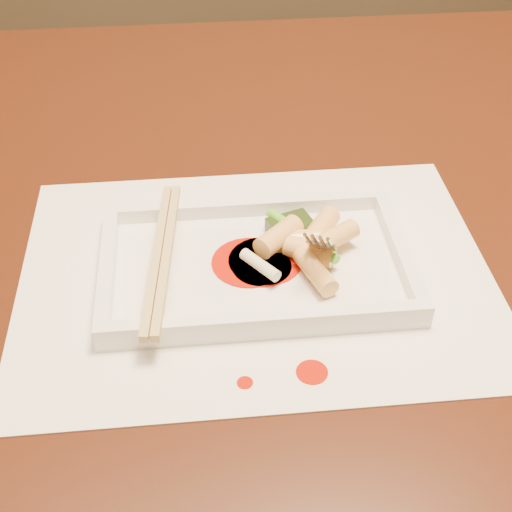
{
  "coord_description": "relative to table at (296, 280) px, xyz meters",
  "views": [
    {
      "loc": [
        -0.1,
        -0.55,
        1.16
      ],
      "look_at": [
        -0.05,
        -0.1,
        0.77
      ],
      "focal_mm": 50.0,
      "sensor_mm": 36.0,
      "label": 1
    }
  ],
  "objects": [
    {
      "name": "plate_rim_right",
      "position": [
        0.07,
        -0.1,
        0.12
      ],
      "size": [
        0.01,
        0.14,
        0.01
      ],
      "primitive_type": "cube",
      "color": "white",
      "rests_on": "plate_base"
    },
    {
      "name": "plate_rim_far",
      "position": [
        -0.05,
        -0.02,
        0.12
      ],
      "size": [
        0.26,
        0.01,
        0.01
      ],
      "primitive_type": "cube",
      "color": "white",
      "rests_on": "plate_base"
    },
    {
      "name": "plate_base",
      "position": [
        -0.05,
        -0.1,
        0.11
      ],
      "size": [
        0.26,
        0.16,
        0.01
      ],
      "primitive_type": "cube",
      "color": "white",
      "rests_on": "placemat"
    },
    {
      "name": "scallion_white",
      "position": [
        -0.05,
        -0.11,
        0.12
      ],
      "size": [
        0.03,
        0.04,
        0.01
      ],
      "primitive_type": "cylinder",
      "rotation": [
        1.57,
        0.0,
        0.65
      ],
      "color": "#EAEACC",
      "rests_on": "plate_base"
    },
    {
      "name": "rice_cake_2",
      "position": [
        0.02,
        -0.09,
        0.13
      ],
      "size": [
        0.05,
        0.04,
        0.02
      ],
      "primitive_type": "cylinder",
      "rotation": [
        1.57,
        0.0,
        2.11
      ],
      "color": "#FCD175",
      "rests_on": "plate_base"
    },
    {
      "name": "plate_rim_near",
      "position": [
        -0.05,
        -0.17,
        0.12
      ],
      "size": [
        0.26,
        0.01,
        0.01
      ],
      "primitive_type": "cube",
      "color": "white",
      "rests_on": "plate_base"
    },
    {
      "name": "rice_cake_0",
      "position": [
        -0.01,
        -0.12,
        0.12
      ],
      "size": [
        0.03,
        0.05,
        0.02
      ],
      "primitive_type": "cylinder",
      "rotation": [
        1.57,
        0.0,
        0.34
      ],
      "color": "#FCD175",
      "rests_on": "plate_base"
    },
    {
      "name": "table",
      "position": [
        0.0,
        0.0,
        0.0
      ],
      "size": [
        1.4,
        0.9,
        0.75
      ],
      "color": "black",
      "rests_on": "ground"
    },
    {
      "name": "veg_piece",
      "position": [
        -0.02,
        -0.06,
        0.12
      ],
      "size": [
        0.04,
        0.04,
        0.01
      ],
      "primitive_type": "cube",
      "rotation": [
        0.0,
        0.0,
        0.32
      ],
      "color": "black",
      "rests_on": "plate_base"
    },
    {
      "name": "sauce_splatter_a",
      "position": [
        -0.02,
        -0.21,
        0.1
      ],
      "size": [
        0.02,
        0.02,
        0.0
      ],
      "primitive_type": "cylinder",
      "color": "#BB1605",
      "rests_on": "placemat"
    },
    {
      "name": "sauce_blob_1",
      "position": [
        -0.05,
        -0.1,
        0.11
      ],
      "size": [
        0.05,
        0.05,
        0.0
      ],
      "primitive_type": "cylinder",
      "color": "#BB1605",
      "rests_on": "plate_base"
    },
    {
      "name": "fork",
      "position": [
        0.02,
        -0.08,
        0.18
      ],
      "size": [
        0.09,
        0.1,
        0.14
      ],
      "primitive_type": null,
      "color": "silver",
      "rests_on": "plate_base"
    },
    {
      "name": "chopstick_b",
      "position": [
        -0.13,
        -0.1,
        0.13
      ],
      "size": [
        0.03,
        0.19,
        0.01
      ],
      "primitive_type": "cube",
      "rotation": [
        0.0,
        0.0,
        -0.1
      ],
      "color": "tan",
      "rests_on": "plate_rim_near"
    },
    {
      "name": "rice_cake_1",
      "position": [
        0.01,
        -0.07,
        0.12
      ],
      "size": [
        0.04,
        0.05,
        0.02
      ],
      "primitive_type": "cylinder",
      "rotation": [
        1.57,
        0.0,
        2.57
      ],
      "color": "#FCD175",
      "rests_on": "plate_base"
    },
    {
      "name": "rice_cake_3",
      "position": [
        -0.01,
        -0.1,
        0.12
      ],
      "size": [
        0.05,
        0.04,
        0.02
      ],
      "primitive_type": "cylinder",
      "rotation": [
        1.57,
        0.0,
        1.04
      ],
      "color": "#FCD175",
      "rests_on": "plate_base"
    },
    {
      "name": "plate_rim_left",
      "position": [
        -0.18,
        -0.1,
        0.12
      ],
      "size": [
        0.01,
        0.14,
        0.01
      ],
      "primitive_type": "cube",
      "color": "white",
      "rests_on": "plate_base"
    },
    {
      "name": "chopstick_a",
      "position": [
        -0.13,
        -0.1,
        0.13
      ],
      "size": [
        0.03,
        0.19,
        0.01
      ],
      "primitive_type": "cube",
      "rotation": [
        0.0,
        0.0,
        -0.1
      ],
      "color": "tan",
      "rests_on": "plate_rim_near"
    },
    {
      "name": "sauce_splatter_b",
      "position": [
        -0.07,
        -0.22,
        0.1
      ],
      "size": [
        0.01,
        0.01,
        0.0
      ],
      "primitive_type": "cylinder",
      "color": "#BB1605",
      "rests_on": "placemat"
    },
    {
      "name": "sauce_blob_0",
      "position": [
        -0.04,
        -0.09,
        0.11
      ],
      "size": [
        0.06,
        0.06,
        0.0
      ],
      "primitive_type": "cylinder",
      "color": "#BB1605",
      "rests_on": "plate_base"
    },
    {
      "name": "rice_cake_4",
      "position": [
        -0.02,
        -0.08,
        0.12
      ],
      "size": [
        0.04,
        0.02,
        0.02
      ],
      "primitive_type": "cylinder",
      "rotation": [
        1.57,
        0.0,
        1.56
      ],
      "color": "#FCD175",
      "rests_on": "plate_base"
    },
    {
      "name": "rice_cake_5",
      "position": [
        -0.03,
        -0.08,
        0.13
      ],
      "size": [
        0.05,
        0.05,
        0.02
      ],
      "primitive_type": "cylinder",
      "rotation": [
        1.57,
        0.0,
        2.33
      ],
      "color": "#FCD175",
      "rests_on": "plate_base"
    },
    {
      "name": "scallion_green",
      "position": [
        -0.01,
        -0.08,
        0.12
      ],
      "size": [
        0.05,
        0.08,
        0.01
      ],
      "primitive_type": "cylinder",
      "rotation": [
        1.57,
        0.0,
        0.59
      ],
      "color": "#49AA1B",
      "rests_on": "plate_base"
    },
    {
      "name": "sauce_blob_2",
      "position": [
        -0.06,
        -0.09,
        0.11
      ],
      "size": [
        0.07,
        0.07,
        0.0
      ],
      "primitive_type": "cylinder",
      "color": "#BB1605",
      "rests_on": "plate_base"
    },
    {
      "name": "placemat",
      "position": [
        -0.05,
        -0.1,
        0.1
      ],
      "size": [
        0.4,
        0.3,
        0.0
      ],
      "primitive_type": "cube",
      "color": "white",
      "rests_on": "table"
    }
  ]
}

